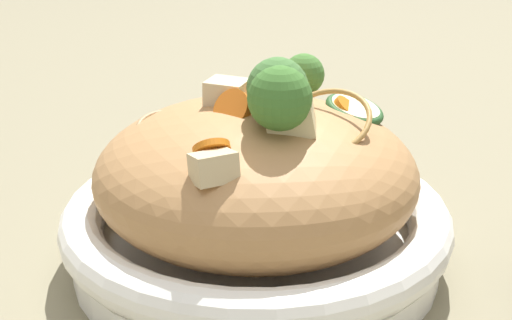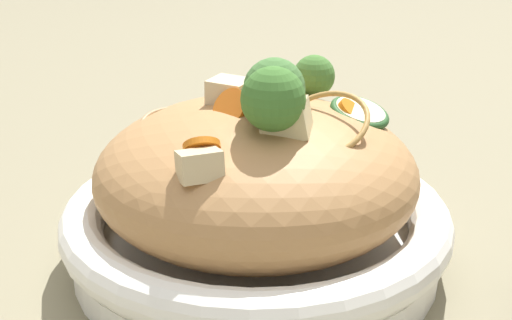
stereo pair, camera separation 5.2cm
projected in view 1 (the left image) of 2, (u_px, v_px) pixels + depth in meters
The scene contains 7 objects.
ground_plane at pixel (256, 260), 0.56m from camera, with size 3.00×3.00×0.00m, color #7D765B.
serving_bowl at pixel (256, 228), 0.54m from camera, with size 0.30×0.30×0.06m.
noodle_heap at pixel (256, 173), 0.53m from camera, with size 0.24×0.24×0.12m.
broccoli_florets at pixel (285, 91), 0.49m from camera, with size 0.17×0.09×0.07m.
carrot_coins at pixel (255, 109), 0.52m from camera, with size 0.18×0.13×0.04m.
zucchini_slices at pixel (301, 99), 0.57m from camera, with size 0.12×0.13×0.02m.
chicken_chunks at pixel (256, 112), 0.51m from camera, with size 0.21×0.09×0.04m.
Camera 1 is at (-0.48, 0.04, 0.28)m, focal length 49.29 mm.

